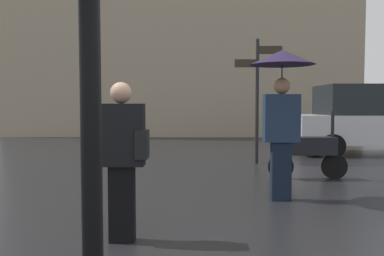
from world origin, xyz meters
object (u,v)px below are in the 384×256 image
pedestrian_with_bag (125,152)px  parked_car_left (373,119)px  parked_scooter (307,149)px  pedestrian_with_umbrella (283,89)px  street_signpost (259,88)px

pedestrian_with_bag → parked_car_left: bearing=-97.1°
parked_scooter → parked_car_left: parked_car_left is taller
parked_car_left → pedestrian_with_umbrella: bearing=-107.5°
street_signpost → parked_car_left: bearing=28.2°
pedestrian_with_umbrella → parked_scooter: (0.80, 1.61, -1.01)m
parked_scooter → street_signpost: 2.33m
pedestrian_with_umbrella → parked_car_left: bearing=-81.1°
pedestrian_with_bag → parked_car_left: parked_car_left is taller
parked_car_left → street_signpost: size_ratio=1.58×
parked_scooter → parked_car_left: (2.90, 3.79, 0.39)m
parked_scooter → street_signpost: size_ratio=0.51×
pedestrian_with_umbrella → pedestrian_with_bag: size_ratio=1.34×
pedestrian_with_umbrella → parked_scooter: 2.06m
pedestrian_with_umbrella → street_signpost: size_ratio=0.74×
pedestrian_with_umbrella → street_signpost: (0.24, 3.54, 0.16)m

